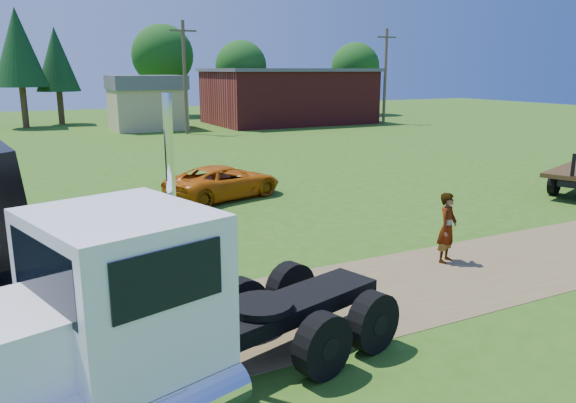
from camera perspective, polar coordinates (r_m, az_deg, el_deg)
name	(u,v)px	position (r m, az deg, el deg)	size (l,w,h in m)	color
ground	(384,291)	(13.84, 9.73, -8.90)	(140.00, 140.00, 0.00)	#2C5913
dirt_track	(384,290)	(13.84, 9.73, -8.88)	(120.00, 4.20, 0.01)	brown
white_semi_tractor	(132,318)	(8.65, -15.55, -11.30)	(8.17, 4.57, 4.83)	black
orange_pickup	(224,182)	(23.22, -6.53, 2.01)	(2.27, 4.93, 1.37)	#C25A09
spectator_a	(447,228)	(15.92, 15.89, -2.58)	(0.71, 0.47, 1.95)	#999999
spectator_b	(168,217)	(17.64, -12.13, -1.53)	(0.75, 0.58, 1.54)	#999999
brick_building	(288,96)	(56.49, 0.02, 10.69)	(15.40, 10.40, 5.30)	maroon
tan_shed	(147,102)	(51.62, -14.14, 9.80)	(6.20, 5.40, 4.70)	tan
utility_poles	(185,76)	(47.25, -10.45, 12.47)	(42.20, 0.28, 9.00)	#4A412A
tree_row	(97,59)	(61.21, -18.86, 13.51)	(56.71, 14.07, 10.57)	#3E2F19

